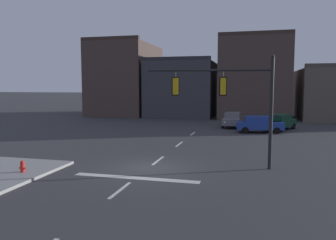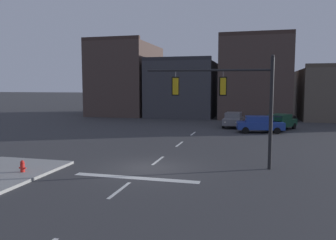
% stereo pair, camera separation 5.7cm
% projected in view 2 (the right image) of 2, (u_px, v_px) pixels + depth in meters
% --- Properties ---
extents(ground_plane, '(400.00, 400.00, 0.00)m').
position_uv_depth(ground_plane, '(148.00, 168.00, 18.43)').
color(ground_plane, '#353538').
extents(stop_bar_paint, '(6.40, 0.50, 0.01)m').
position_uv_depth(stop_bar_paint, '(135.00, 178.00, 16.50)').
color(stop_bar_paint, silver).
rests_on(stop_bar_paint, ground).
extents(lane_centreline, '(0.16, 26.40, 0.01)m').
position_uv_depth(lane_centreline, '(158.00, 161.00, 20.35)').
color(lane_centreline, silver).
rests_on(lane_centreline, ground).
extents(signal_mast_near_side, '(6.72, 1.10, 6.15)m').
position_uv_depth(signal_mast_near_side, '(233.00, 95.00, 18.10)').
color(signal_mast_near_side, black).
rests_on(signal_mast_near_side, ground).
extents(car_lot_nearside, '(4.61, 2.34, 1.61)m').
position_uv_depth(car_lot_nearside, '(260.00, 124.00, 32.46)').
color(car_lot_nearside, navy).
rests_on(car_lot_nearside, ground).
extents(car_lot_middle, '(3.65, 4.73, 1.61)m').
position_uv_depth(car_lot_middle, '(280.00, 122.00, 34.61)').
color(car_lot_middle, '#143D28').
rests_on(car_lot_middle, ground).
extents(car_lot_farside, '(2.11, 4.53, 1.61)m').
position_uv_depth(car_lot_farside, '(233.00, 119.00, 36.90)').
color(car_lot_farside, slate).
rests_on(car_lot_farside, ground).
extents(fire_hydrant, '(0.40, 0.30, 0.75)m').
position_uv_depth(fire_hydrant, '(23.00, 168.00, 17.06)').
color(fire_hydrant, red).
rests_on(fire_hydrant, ground).
extents(building_row, '(49.52, 12.63, 11.45)m').
position_uv_depth(building_row, '(254.00, 83.00, 48.05)').
color(building_row, '#473833').
rests_on(building_row, ground).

